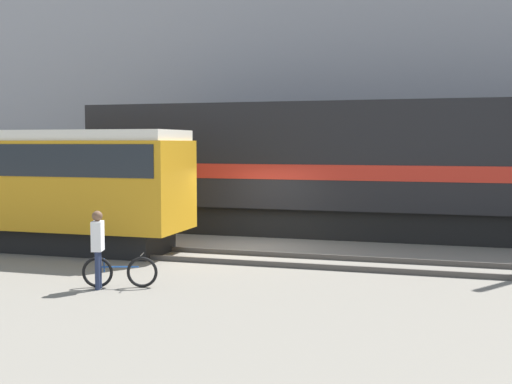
% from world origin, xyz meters
% --- Properties ---
extents(ground_plane, '(120.00, 120.00, 0.00)m').
position_xyz_m(ground_plane, '(0.00, 0.00, 0.00)').
color(ground_plane, slate).
extents(track_near, '(60.00, 1.51, 0.14)m').
position_xyz_m(track_near, '(0.00, -1.97, 0.07)').
color(track_near, '#47423D').
rests_on(track_near, ground).
extents(track_far, '(60.00, 1.51, 0.14)m').
position_xyz_m(track_far, '(0.00, 3.48, 0.07)').
color(track_far, '#47423D').
rests_on(track_far, ground).
extents(building_backdrop, '(46.41, 6.00, 14.06)m').
position_xyz_m(building_backdrop, '(0.00, 12.31, 7.03)').
color(building_backdrop, '#99999E').
rests_on(building_backdrop, ground).
extents(freight_locomotive, '(21.55, 3.04, 5.17)m').
position_xyz_m(freight_locomotive, '(3.97, 3.48, 2.40)').
color(freight_locomotive, black).
rests_on(freight_locomotive, ground).
extents(streetcar, '(9.78, 2.54, 3.57)m').
position_xyz_m(streetcar, '(-6.44, -1.97, 2.04)').
color(streetcar, black).
rests_on(streetcar, ground).
extents(bicycle, '(1.63, 0.64, 0.75)m').
position_xyz_m(bicycle, '(-1.29, -5.95, 0.35)').
color(bicycle, black).
rests_on(bicycle, ground).
extents(person, '(0.32, 0.41, 1.73)m').
position_xyz_m(person, '(-1.67, -6.22, 1.06)').
color(person, '#232D4C').
rests_on(person, ground).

